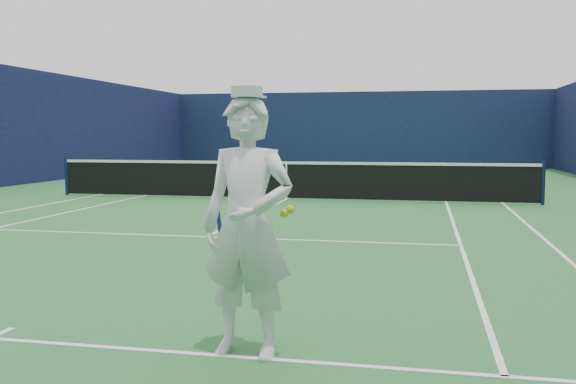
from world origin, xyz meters
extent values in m
plane|color=#27682E|center=(0.00, 0.00, 0.00)|extent=(80.00, 80.00, 0.00)
cube|color=white|center=(0.00, 11.88, 0.00)|extent=(11.03, 0.06, 0.01)
cube|color=white|center=(-5.49, 0.00, 0.00)|extent=(0.06, 23.83, 0.01)
cube|color=white|center=(5.49, 0.00, 0.00)|extent=(0.06, 23.83, 0.01)
cube|color=white|center=(-4.12, 0.00, 0.00)|extent=(0.06, 23.77, 0.01)
cube|color=white|center=(4.12, 0.00, 0.00)|extent=(0.06, 23.77, 0.01)
cube|color=white|center=(0.00, 6.40, 0.00)|extent=(8.23, 0.06, 0.01)
cube|color=white|center=(0.00, -6.40, 0.00)|extent=(8.23, 0.06, 0.01)
cube|color=white|center=(0.00, 0.00, 0.00)|extent=(0.06, 12.80, 0.01)
cube|color=white|center=(0.00, 11.73, 0.00)|extent=(0.06, 0.30, 0.01)
cube|color=white|center=(0.00, -11.73, 0.00)|extent=(0.06, 0.30, 0.01)
cube|color=#0E1736|center=(0.00, 18.00, 2.00)|extent=(20.12, 0.12, 4.00)
cylinder|color=#141E4C|center=(-6.40, 0.00, 0.54)|extent=(0.09, 0.09, 1.07)
cylinder|color=#141E4C|center=(6.40, 0.00, 0.54)|extent=(0.09, 0.09, 1.07)
cube|color=black|center=(0.00, 0.00, 0.50)|extent=(12.79, 0.02, 0.92)
cube|color=white|center=(0.00, 0.00, 0.97)|extent=(12.79, 0.04, 0.07)
cube|color=white|center=(0.00, 0.00, 0.47)|extent=(0.05, 0.03, 0.94)
imported|color=white|center=(2.22, -11.79, 1.00)|extent=(0.78, 0.56, 2.01)
cylinder|color=white|center=(2.22, -11.79, 2.03)|extent=(0.24, 0.24, 0.08)
cube|color=white|center=(2.23, -11.66, 2.00)|extent=(0.19, 0.12, 0.02)
cylinder|color=navy|center=(1.95, -11.68, 1.04)|extent=(0.04, 0.09, 0.22)
cube|color=#1C4E98|center=(1.95, -11.62, 0.86)|extent=(0.02, 0.02, 0.14)
torus|color=#1C4E98|center=(1.96, -11.56, 0.66)|extent=(0.30, 0.13, 0.29)
cube|color=beige|center=(1.96, -11.56, 0.66)|extent=(0.22, 0.03, 0.30)
sphere|color=#C5E91A|center=(2.49, -11.73, 1.10)|extent=(0.07, 0.07, 0.07)
sphere|color=#C5E91A|center=(2.53, -11.71, 1.13)|extent=(0.07, 0.07, 0.07)
camera|label=1|loc=(3.52, -16.49, 1.70)|focal=40.00mm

